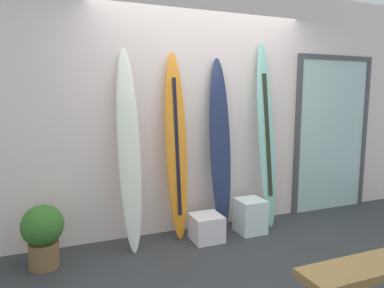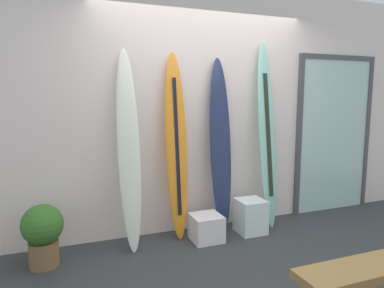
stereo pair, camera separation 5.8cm
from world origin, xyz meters
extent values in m
cube|color=#303335|center=(0.00, 0.00, -0.02)|extent=(8.00, 8.00, 0.04)
cube|color=silver|center=(0.00, 1.30, 1.40)|extent=(7.20, 0.20, 2.80)
ellipsoid|color=silver|center=(-0.91, 0.97, 1.02)|extent=(0.24, 0.43, 2.04)
cone|color=black|center=(-0.91, 0.86, 0.18)|extent=(0.07, 0.09, 0.11)
ellipsoid|color=orange|center=(-0.39, 1.03, 1.01)|extent=(0.25, 0.28, 2.03)
cube|color=black|center=(-0.39, 1.00, 1.02)|extent=(0.05, 0.17, 1.47)
cone|color=black|center=(-0.39, 0.98, 0.18)|extent=(0.07, 0.08, 0.11)
ellipsoid|color=#212C4D|center=(0.15, 1.04, 0.99)|extent=(0.26, 0.26, 1.99)
cone|color=black|center=(0.15, 0.99, 0.18)|extent=(0.07, 0.08, 0.11)
ellipsoid|color=#88C9B6|center=(0.74, 1.00, 1.10)|extent=(0.23, 0.36, 2.20)
cube|color=black|center=(0.74, 0.98, 1.10)|extent=(0.06, 0.21, 1.43)
cone|color=black|center=(0.74, 0.91, 0.20)|extent=(0.07, 0.08, 0.11)
cube|color=white|center=(-0.12, 0.82, 0.14)|extent=(0.32, 0.32, 0.28)
cube|color=white|center=(0.44, 0.84, 0.19)|extent=(0.30, 0.30, 0.38)
cube|color=silver|center=(1.91, 1.18, 1.01)|extent=(1.10, 0.02, 2.03)
cube|color=#47474C|center=(1.33, 1.18, 1.01)|extent=(0.06, 0.06, 2.03)
cube|color=#47474C|center=(2.48, 1.18, 1.01)|extent=(0.06, 0.06, 2.03)
cube|color=#47474C|center=(1.91, 1.18, 2.06)|extent=(1.22, 0.06, 0.06)
cylinder|color=brown|center=(-1.74, 0.82, 0.12)|extent=(0.26, 0.26, 0.24)
sphere|color=#356A25|center=(-1.74, 0.82, 0.40)|extent=(0.37, 0.37, 0.37)
cube|color=olive|center=(0.37, -0.84, 0.40)|extent=(1.09, 0.29, 0.06)
camera|label=1|loc=(-1.58, -2.43, 1.55)|focal=32.11mm
camera|label=2|loc=(-1.53, -2.45, 1.55)|focal=32.11mm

